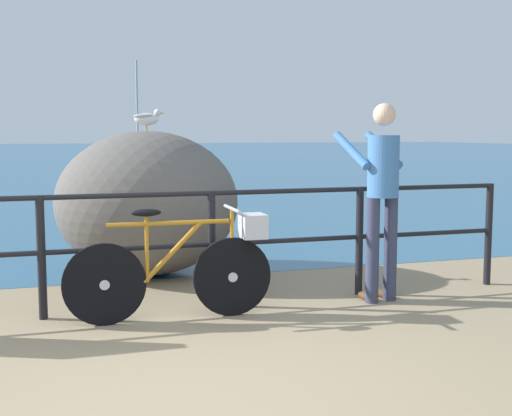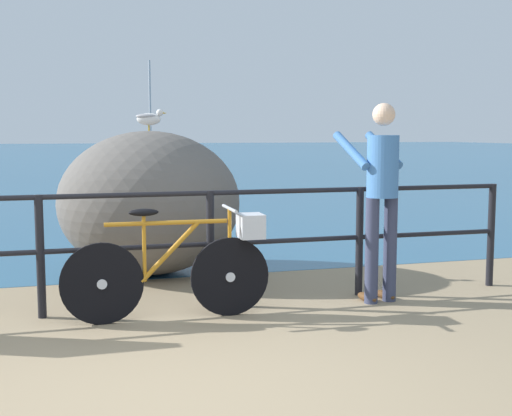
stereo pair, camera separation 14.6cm
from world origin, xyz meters
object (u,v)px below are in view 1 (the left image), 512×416
at_px(breakwater_boulder_main, 147,203).
at_px(bicycle, 188,263).
at_px(sailboat, 134,156).
at_px(seagull, 147,118).
at_px(person_at_railing, 381,192).

bearing_deg(breakwater_boulder_main, bicycle, -88.44).
bearing_deg(sailboat, seagull, -129.26).
xyz_separation_m(seagull, sailboat, (2.99, 24.94, -1.26)).
xyz_separation_m(bicycle, person_at_railing, (1.78, 0.07, 0.53)).
relative_size(breakwater_boulder_main, sailboat, 0.40).
distance_m(person_at_railing, seagull, 2.71).
relative_size(person_at_railing, seagull, 5.20).
bearing_deg(breakwater_boulder_main, seagull, 74.94).
xyz_separation_m(breakwater_boulder_main, seagull, (0.02, 0.08, 0.91)).
relative_size(bicycle, person_at_railing, 0.96).
bearing_deg(person_at_railing, bicycle, 82.76).
bearing_deg(bicycle, sailboat, 84.98).
xyz_separation_m(bicycle, sailboat, (2.96, 26.90, -0.04)).
bearing_deg(seagull, person_at_railing, -30.73).
bearing_deg(breakwater_boulder_main, person_at_railing, -44.71).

